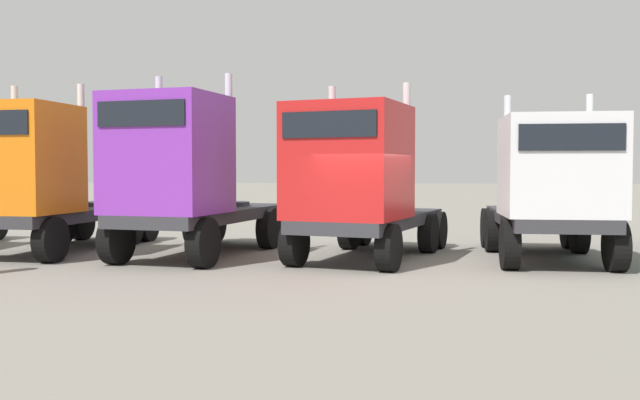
{
  "coord_description": "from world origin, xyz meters",
  "views": [
    {
      "loc": [
        0.76,
        -14.92,
        2.16
      ],
      "look_at": [
        -1.5,
        2.86,
        1.39
      ],
      "focal_mm": 39.06,
      "sensor_mm": 36.0,
      "label": 1
    }
  ],
  "objects": [
    {
      "name": "semi_truck_white",
      "position": [
        4.06,
        1.6,
        1.78
      ],
      "size": [
        2.6,
        5.76,
        3.96
      ],
      "rotation": [
        0.0,
        0.0,
        -1.58
      ],
      "color": "#333338",
      "rests_on": "ground"
    },
    {
      "name": "semi_truck_red",
      "position": [
        -0.43,
        1.24,
        1.91
      ],
      "size": [
        3.94,
        6.41,
        4.24
      ],
      "rotation": [
        0.0,
        0.0,
        -1.83
      ],
      "color": "#333338",
      "rests_on": "ground"
    },
    {
      "name": "ground",
      "position": [
        0.0,
        0.0,
        0.0
      ],
      "size": [
        200.0,
        200.0,
        0.0
      ],
      "primitive_type": "plane",
      "color": "gray"
    },
    {
      "name": "semi_truck_orange",
      "position": [
        -8.52,
        1.53,
        1.92
      ],
      "size": [
        3.01,
        6.48,
        4.35
      ],
      "rotation": [
        0.0,
        0.0,
        -1.65
      ],
      "color": "#333338",
      "rests_on": "ground"
    },
    {
      "name": "semi_truck_purple",
      "position": [
        -4.61,
        1.22,
        2.01
      ],
      "size": [
        3.55,
        6.71,
        4.5
      ],
      "rotation": [
        0.0,
        0.0,
        -1.74
      ],
      "color": "#333338",
      "rests_on": "ground"
    }
  ]
}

